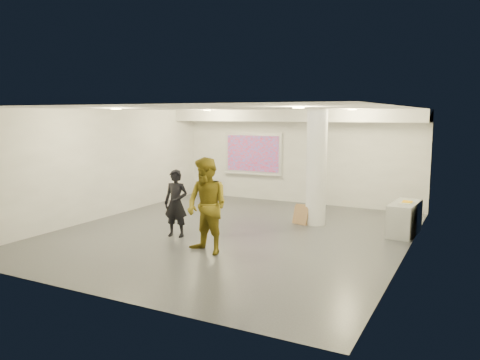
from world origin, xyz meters
The scene contains 20 objects.
floor centered at (0.00, 0.00, 0.00)m, with size 8.00×9.00×0.01m, color #37393F.
ceiling centered at (0.00, 0.00, 3.00)m, with size 8.00×9.00×0.01m, color silver.
wall_back centered at (0.00, 4.50, 1.50)m, with size 8.00×0.01×3.00m, color silver.
wall_front centered at (0.00, -4.50, 1.50)m, with size 8.00×0.01×3.00m, color silver.
wall_left centered at (-4.00, 0.00, 1.50)m, with size 0.01×9.00×3.00m, color silver.
wall_right centered at (4.00, 0.00, 1.50)m, with size 0.01×9.00×3.00m, color silver.
soffit_band centered at (0.00, 3.95, 2.82)m, with size 8.00×1.10×0.36m, color silver.
downlight_nw centered at (-2.20, 2.50, 2.98)m, with size 0.22×0.22×0.02m, color #FFE78E.
downlight_ne centered at (2.20, 2.50, 2.98)m, with size 0.22×0.22×0.02m, color #FFE78E.
downlight_sw centered at (-2.20, -1.50, 2.98)m, with size 0.22×0.22×0.02m, color #FFE78E.
downlight_se centered at (2.20, -1.50, 2.98)m, with size 0.22×0.22×0.02m, color #FFE78E.
column centered at (1.50, 1.80, 1.50)m, with size 0.52×0.52×3.00m, color white.
projection_screen centered at (-1.60, 4.45, 1.53)m, with size 2.10×0.13×1.42m.
credenza centered at (3.72, 1.77, 0.39)m, with size 0.55×1.33×0.78m, color #929597.
papers_stack centered at (3.76, 1.69, 0.79)m, with size 0.27×0.34×0.02m, color silver.
postit_pad centered at (3.77, 1.77, 0.79)m, with size 0.23×0.31×0.03m, color #FFB502.
cardboard_back centered at (1.24, 1.66, 0.26)m, with size 0.49×0.04×0.53m, color #9C734A.
cardboard_front centered at (1.16, 1.61, 0.24)m, with size 0.44×0.04×0.49m, color #9C734A.
woman centered at (-1.02, -0.89, 0.79)m, with size 0.58×0.38×1.59m, color black.
man centered at (0.33, -1.71, 1.00)m, with size 0.97×0.75×1.99m, color olive.
Camera 1 is at (5.25, -9.75, 2.85)m, focal length 35.00 mm.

